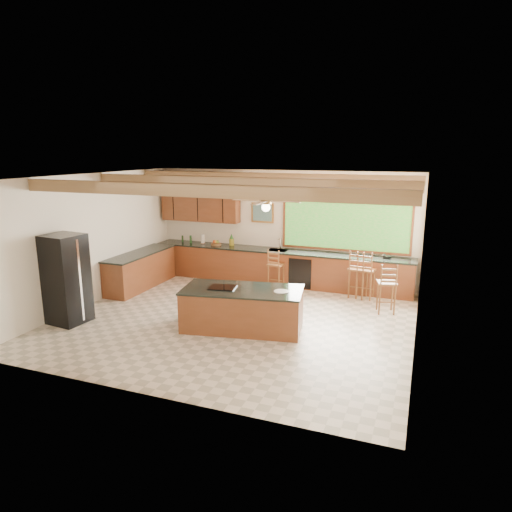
% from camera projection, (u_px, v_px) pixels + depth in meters
% --- Properties ---
extents(ground, '(7.20, 7.20, 0.00)m').
position_uv_depth(ground, '(235.00, 320.00, 9.67)').
color(ground, beige).
rests_on(ground, ground).
extents(room_shell, '(7.27, 6.54, 3.02)m').
position_uv_depth(room_shell, '(239.00, 212.00, 9.82)').
color(room_shell, white).
rests_on(room_shell, ground).
extents(counter_run, '(7.12, 3.10, 1.25)m').
position_uv_depth(counter_run, '(244.00, 267.00, 12.14)').
color(counter_run, brown).
rests_on(counter_run, ground).
extents(island, '(2.53, 1.51, 0.85)m').
position_uv_depth(island, '(243.00, 309.00, 9.13)').
color(island, brown).
rests_on(island, ground).
extents(refrigerator, '(0.79, 0.77, 1.86)m').
position_uv_depth(refrigerator, '(66.00, 279.00, 9.37)').
color(refrigerator, black).
rests_on(refrigerator, ground).
extents(bar_stool_a, '(0.42, 0.42, 1.06)m').
position_uv_depth(bar_stool_a, '(275.00, 266.00, 11.67)').
color(bar_stool_a, brown).
rests_on(bar_stool_a, ground).
extents(bar_stool_b, '(0.47, 0.47, 1.18)m').
position_uv_depth(bar_stool_b, '(366.00, 271.00, 10.87)').
color(bar_stool_b, brown).
rests_on(bar_stool_b, ground).
extents(bar_stool_c, '(0.49, 0.49, 1.13)m').
position_uv_depth(bar_stool_c, '(387.00, 284.00, 9.92)').
color(bar_stool_c, brown).
rests_on(bar_stool_c, ground).
extents(bar_stool_d, '(0.49, 0.49, 1.19)m').
position_uv_depth(bar_stool_d, '(358.00, 270.00, 10.93)').
color(bar_stool_d, brown).
rests_on(bar_stool_d, ground).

